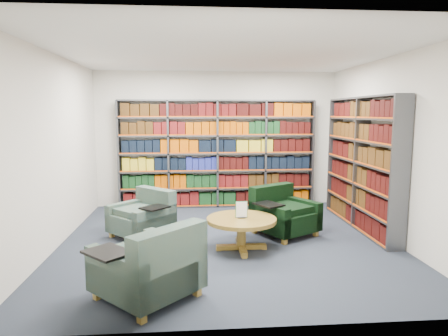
{
  "coord_description": "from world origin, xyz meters",
  "views": [
    {
      "loc": [
        -0.53,
        -5.88,
        1.95
      ],
      "look_at": [
        0.0,
        0.6,
        1.05
      ],
      "focal_mm": 32.0,
      "sensor_mm": 36.0,
      "label": 1
    }
  ],
  "objects": [
    {
      "name": "chair_teal_left",
      "position": [
        -1.28,
        0.42,
        0.29
      ],
      "size": [
        1.13,
        1.13,
        0.73
      ],
      "color": "#092F3D",
      "rests_on": "ground"
    },
    {
      "name": "coffee_table",
      "position": [
        0.17,
        -0.4,
        0.37
      ],
      "size": [
        0.99,
        0.99,
        0.7
      ],
      "color": "olive",
      "rests_on": "ground"
    },
    {
      "name": "bookshelf_back",
      "position": [
        0.0,
        2.34,
        1.1
      ],
      "size": [
        4.0,
        0.28,
        2.2
      ],
      "color": "#47494F",
      "rests_on": "ground"
    },
    {
      "name": "chair_teal_front",
      "position": [
        -0.95,
        -1.86,
        0.33
      ],
      "size": [
        1.28,
        1.28,
        0.82
      ],
      "color": "#092F3D",
      "rests_on": "ground"
    },
    {
      "name": "chair_green_right",
      "position": [
        0.91,
        0.33,
        0.31
      ],
      "size": [
        1.16,
        1.16,
        0.77
      ],
      "color": "black",
      "rests_on": "ground"
    },
    {
      "name": "bookshelf_right",
      "position": [
        2.34,
        0.6,
        1.1
      ],
      "size": [
        0.28,
        2.5,
        2.2
      ],
      "color": "#47494F",
      "rests_on": "ground"
    },
    {
      "name": "room_shell",
      "position": [
        0.0,
        0.0,
        1.4
      ],
      "size": [
        5.02,
        5.02,
        2.82
      ],
      "color": "black",
      "rests_on": "ground"
    }
  ]
}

